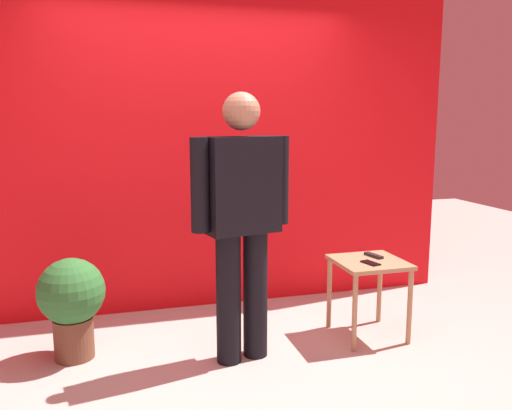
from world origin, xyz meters
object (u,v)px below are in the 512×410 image
object	(u,v)px
standing_person	(242,214)
tv_remote	(374,255)
potted_plant	(72,300)
cell_phone	(371,263)
side_table	(369,273)

from	to	relation	value
standing_person	tv_remote	distance (m)	1.15
tv_remote	potted_plant	xyz separation A→B (m)	(-2.15, 0.12, -0.18)
cell_phone	tv_remote	xyz separation A→B (m)	(0.11, 0.16, 0.01)
standing_person	potted_plant	size ratio (longest dim) A/B	2.56
side_table	cell_phone	bearing A→B (deg)	-113.09
standing_person	tv_remote	xyz separation A→B (m)	(1.06, 0.19, -0.40)
standing_person	potted_plant	bearing A→B (deg)	164.11
cell_phone	tv_remote	distance (m)	0.20
tv_remote	side_table	bearing A→B (deg)	-146.96
side_table	potted_plant	size ratio (longest dim) A/B	0.84
side_table	potted_plant	distance (m)	2.08
potted_plant	standing_person	bearing A→B (deg)	-15.89
cell_phone	standing_person	bearing A→B (deg)	167.25
side_table	potted_plant	xyz separation A→B (m)	(-2.07, 0.20, -0.07)
standing_person	tv_remote	world-z (taller)	standing_person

